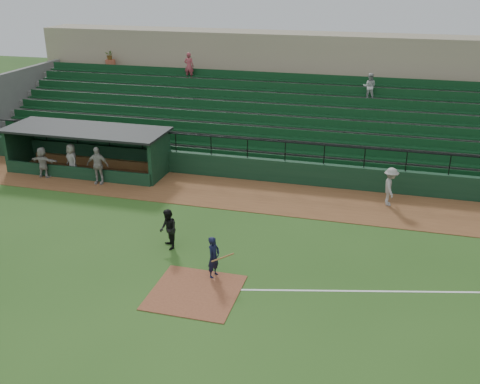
# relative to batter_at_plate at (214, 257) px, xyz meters

# --- Properties ---
(ground) EXTENTS (90.00, 90.00, 0.00)m
(ground) POSITION_rel_batter_at_plate_xyz_m (-0.32, -0.20, -0.80)
(ground) COLOR #284E19
(ground) RESTS_ON ground
(warning_track) EXTENTS (40.00, 4.00, 0.03)m
(warning_track) POSITION_rel_batter_at_plate_xyz_m (-0.32, 7.80, -0.78)
(warning_track) COLOR brown
(warning_track) RESTS_ON ground
(home_plate_dirt) EXTENTS (3.00, 3.00, 0.03)m
(home_plate_dirt) POSITION_rel_batter_at_plate_xyz_m (-0.32, -1.20, -0.78)
(home_plate_dirt) COLOR brown
(home_plate_dirt) RESTS_ON ground
(foul_line) EXTENTS (17.49, 4.44, 0.01)m
(foul_line) POSITION_rel_batter_at_plate_xyz_m (7.68, 1.00, -0.79)
(foul_line) COLOR white
(foul_line) RESTS_ON ground
(stadium_structure) EXTENTS (38.00, 13.08, 6.40)m
(stadium_structure) POSITION_rel_batter_at_plate_xyz_m (-0.32, 16.26, 1.50)
(stadium_structure) COLOR black
(stadium_structure) RESTS_ON ground
(dugout) EXTENTS (8.90, 3.20, 2.42)m
(dugout) POSITION_rel_batter_at_plate_xyz_m (-10.07, 9.36, 0.53)
(dugout) COLOR black
(dugout) RESTS_ON ground
(batter_at_plate) EXTENTS (1.05, 0.70, 1.59)m
(batter_at_plate) POSITION_rel_batter_at_plate_xyz_m (0.00, 0.00, 0.00)
(batter_at_plate) COLOR black
(batter_at_plate) RESTS_ON ground
(umpire) EXTENTS (0.98, 1.02, 1.66)m
(umpire) POSITION_rel_batter_at_plate_xyz_m (-2.42, 1.63, 0.03)
(umpire) COLOR black
(umpire) RESTS_ON ground
(runner) EXTENTS (0.82, 1.26, 1.84)m
(runner) POSITION_rel_batter_at_plate_xyz_m (6.02, 8.34, 0.15)
(runner) COLOR gray
(runner) RESTS_ON warning_track
(dugout_player_a) EXTENTS (1.20, 0.61, 1.97)m
(dugout_player_a) POSITION_rel_batter_at_plate_xyz_m (-8.60, 7.29, 0.22)
(dugout_player_a) COLOR #9F9A95
(dugout_player_a) RESTS_ON warning_track
(dugout_player_b) EXTENTS (1.04, 0.94, 1.78)m
(dugout_player_b) POSITION_rel_batter_at_plate_xyz_m (-10.50, 7.97, 0.12)
(dugout_player_b) COLOR gray
(dugout_player_b) RESTS_ON warning_track
(dugout_player_c) EXTENTS (1.56, 0.54, 1.67)m
(dugout_player_c) POSITION_rel_batter_at_plate_xyz_m (-11.89, 7.36, 0.07)
(dugout_player_c) COLOR #A29E97
(dugout_player_c) RESTS_ON warning_track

